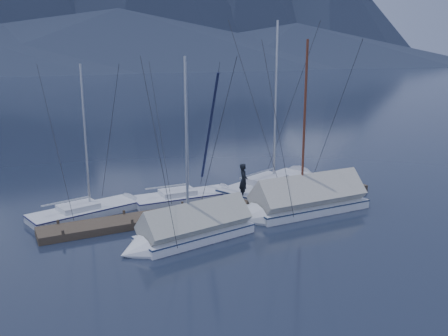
{
  "coord_description": "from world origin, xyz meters",
  "views": [
    {
      "loc": [
        -10.46,
        -18.55,
        7.73
      ],
      "look_at": [
        0.0,
        2.0,
        2.2
      ],
      "focal_mm": 38.0,
      "sensor_mm": 36.0,
      "label": 1
    }
  ],
  "objects_px": {
    "sailboat_open_left": "(98,209)",
    "sailboat_open_mid": "(196,196)",
    "person": "(244,181)",
    "sailboat_covered_near": "(299,203)",
    "sailboat_covered_far": "(186,232)",
    "sailboat_open_right": "(279,183)"
  },
  "relations": [
    {
      "from": "sailboat_covered_near",
      "to": "person",
      "type": "height_order",
      "value": "sailboat_covered_near"
    },
    {
      "from": "sailboat_open_right",
      "to": "sailboat_open_left",
      "type": "bearing_deg",
      "value": -179.9
    },
    {
      "from": "sailboat_open_left",
      "to": "person",
      "type": "relative_size",
      "value": 4.36
    },
    {
      "from": "sailboat_open_right",
      "to": "person",
      "type": "xyz_separation_m",
      "value": [
        -3.65,
        -2.11,
        1.08
      ]
    },
    {
      "from": "sailboat_open_left",
      "to": "sailboat_covered_far",
      "type": "height_order",
      "value": "sailboat_covered_far"
    },
    {
      "from": "sailboat_covered_far",
      "to": "sailboat_open_right",
      "type": "bearing_deg",
      "value": 33.55
    },
    {
      "from": "sailboat_open_mid",
      "to": "sailboat_covered_near",
      "type": "height_order",
      "value": "sailboat_covered_near"
    },
    {
      "from": "sailboat_open_mid",
      "to": "sailboat_covered_far",
      "type": "relative_size",
      "value": 0.96
    },
    {
      "from": "sailboat_open_mid",
      "to": "sailboat_open_right",
      "type": "bearing_deg",
      "value": 1.75
    },
    {
      "from": "sailboat_open_left",
      "to": "sailboat_covered_far",
      "type": "xyz_separation_m",
      "value": [
        2.46,
        -5.54,
        0.27
      ]
    },
    {
      "from": "sailboat_open_mid",
      "to": "sailboat_covered_near",
      "type": "distance_m",
      "value": 5.8
    },
    {
      "from": "sailboat_covered_far",
      "to": "person",
      "type": "bearing_deg",
      "value": 36.06
    },
    {
      "from": "sailboat_open_left",
      "to": "sailboat_open_mid",
      "type": "distance_m",
      "value": 5.28
    },
    {
      "from": "sailboat_open_mid",
      "to": "sailboat_covered_far",
      "type": "xyz_separation_m",
      "value": [
        -2.81,
        -5.39,
        0.27
      ]
    },
    {
      "from": "sailboat_open_right",
      "to": "sailboat_covered_near",
      "type": "relative_size",
      "value": 1.12
    },
    {
      "from": "sailboat_covered_near",
      "to": "sailboat_covered_far",
      "type": "distance_m",
      "value": 6.58
    },
    {
      "from": "sailboat_open_left",
      "to": "sailboat_covered_near",
      "type": "height_order",
      "value": "sailboat_covered_near"
    },
    {
      "from": "sailboat_open_right",
      "to": "sailboat_open_mid",
      "type": "bearing_deg",
      "value": -178.25
    },
    {
      "from": "sailboat_covered_far",
      "to": "person",
      "type": "distance_m",
      "value": 5.92
    },
    {
      "from": "person",
      "to": "sailboat_covered_far",
      "type": "bearing_deg",
      "value": 148.42
    },
    {
      "from": "sailboat_open_left",
      "to": "person",
      "type": "distance_m",
      "value": 7.58
    },
    {
      "from": "sailboat_open_left",
      "to": "sailboat_open_mid",
      "type": "xyz_separation_m",
      "value": [
        5.27,
        -0.15,
        0.0
      ]
    }
  ]
}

